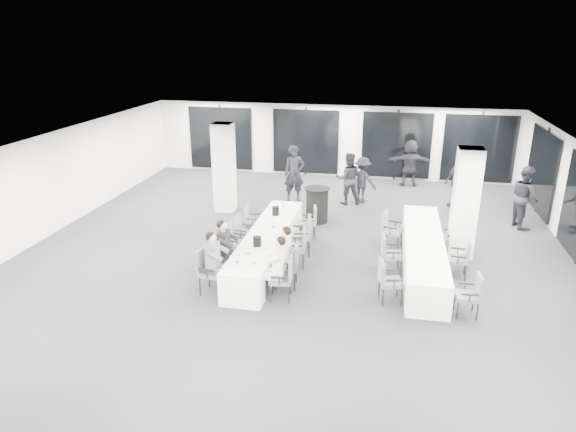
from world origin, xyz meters
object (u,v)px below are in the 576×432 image
at_px(chair_main_left_mid, 233,240).
at_px(chair_main_right_far, 310,220).
at_px(standing_guest_f, 410,160).
at_px(ice_bucket_far, 276,211).
at_px(standing_guest_c, 362,177).
at_px(ice_bucket_near, 257,241).
at_px(chair_main_right_near, 284,276).
at_px(chair_main_right_fourth, 304,233).
at_px(banquet_table_main, 267,246).
at_px(standing_guest_a, 294,170).
at_px(chair_main_left_fourth, 242,230).
at_px(chair_main_right_second, 290,263).
at_px(standing_guest_d, 459,177).
at_px(standing_guest_h, 525,193).
at_px(chair_side_right_near, 471,292).
at_px(chair_main_right_mid, 298,245).
at_px(chair_side_left_far, 389,227).
at_px(chair_main_left_second, 220,256).
at_px(standing_guest_g, 232,165).
at_px(chair_side_left_near, 387,278).
at_px(chair_side_right_mid, 462,256).
at_px(banquet_table_side, 423,253).
at_px(chair_main_left_far, 251,219).
at_px(standing_guest_e, 462,179).
at_px(cocktail_table, 317,205).
at_px(chair_main_left_near, 209,268).
at_px(chair_side_left_mid, 389,251).
at_px(chair_side_right_far, 455,235).
at_px(standing_guest_b, 348,175).

distance_m(chair_main_left_mid, chair_main_right_far, 2.50).
distance_m(standing_guest_f, ice_bucket_far, 7.21).
relative_size(standing_guest_c, ice_bucket_near, 7.78).
height_order(chair_main_right_near, chair_main_right_fourth, chair_main_right_fourth).
distance_m(banquet_table_main, standing_guest_a, 4.90).
height_order(chair_main_left_fourth, chair_main_right_second, chair_main_right_second).
xyz_separation_m(standing_guest_d, standing_guest_h, (1.69, -1.48, 0.02)).
distance_m(chair_side_right_near, ice_bucket_near, 4.76).
distance_m(chair_main_left_mid, chair_main_right_mid, 1.67).
bearing_deg(standing_guest_c, chair_side_left_far, 127.69).
relative_size(chair_main_left_second, standing_guest_f, 0.48).
height_order(banquet_table_main, standing_guest_g, standing_guest_g).
distance_m(chair_side_left_near, chair_side_right_mid, 2.24).
height_order(banquet_table_side, standing_guest_d, standing_guest_d).
bearing_deg(ice_bucket_far, banquet_table_side, -13.88).
bearing_deg(chair_side_right_near, chair_side_right_mid, -4.46).
xyz_separation_m(chair_side_right_near, ice_bucket_far, (-4.71, 3.09, 0.35)).
distance_m(chair_side_left_far, ice_bucket_near, 3.81).
height_order(chair_main_left_far, chair_main_right_far, chair_main_right_far).
distance_m(chair_main_left_fourth, standing_guest_e, 7.59).
bearing_deg(cocktail_table, standing_guest_c, 61.33).
relative_size(chair_main_left_second, chair_main_right_fourth, 0.93).
height_order(cocktail_table, chair_main_left_fourth, cocktail_table).
xyz_separation_m(chair_main_left_near, chair_side_left_mid, (3.82, 1.81, -0.06)).
bearing_deg(ice_bucket_far, standing_guest_f, 59.33).
bearing_deg(ice_bucket_near, chair_main_right_fourth, 59.35).
bearing_deg(standing_guest_h, chair_side_right_far, 123.76).
height_order(chair_main_right_second, standing_guest_b, standing_guest_b).
bearing_deg(chair_main_right_near, standing_guest_f, -22.78).
bearing_deg(standing_guest_a, chair_main_right_second, -103.75).
bearing_deg(cocktail_table, ice_bucket_near, -102.11).
relative_size(cocktail_table, standing_guest_g, 0.61).
relative_size(banquet_table_main, chair_side_left_far, 5.07).
distance_m(chair_side_right_mid, chair_side_right_far, 1.43).
height_order(chair_side_right_near, standing_guest_b, standing_guest_b).
height_order(chair_main_left_second, ice_bucket_far, ice_bucket_far).
xyz_separation_m(chair_side_right_far, ice_bucket_far, (-4.71, -0.09, 0.37)).
bearing_deg(standing_guest_d, chair_main_right_fourth, 12.82).
xyz_separation_m(chair_main_right_near, standing_guest_e, (4.37, 7.04, 0.44)).
xyz_separation_m(chair_main_left_far, chair_main_right_mid, (1.66, -1.72, 0.07)).
xyz_separation_m(standing_guest_d, ice_bucket_near, (-5.11, -6.14, -0.15)).
xyz_separation_m(chair_main_left_far, chair_main_right_near, (1.66, -3.39, 0.05)).
xyz_separation_m(chair_side_left_near, ice_bucket_near, (-3.00, 0.67, 0.32)).
bearing_deg(standing_guest_f, standing_guest_h, 128.16).
xyz_separation_m(banquet_table_side, ice_bucket_near, (-3.83, -1.21, 0.49)).
relative_size(chair_side_left_mid, standing_guest_c, 0.53).
bearing_deg(chair_main_right_second, chair_side_right_mid, -77.25).
xyz_separation_m(banquet_table_main, standing_guest_g, (-2.73, 5.87, 0.49)).
distance_m(chair_main_left_second, chair_side_right_mid, 5.60).
bearing_deg(chair_side_left_near, standing_guest_b, 178.65).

